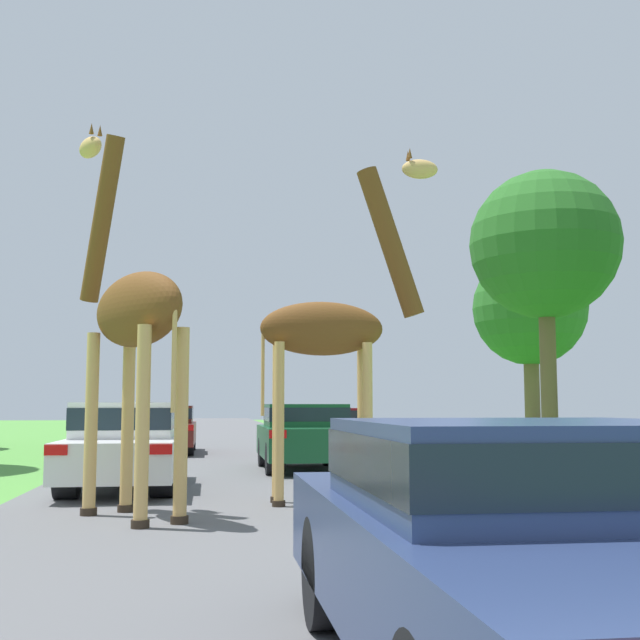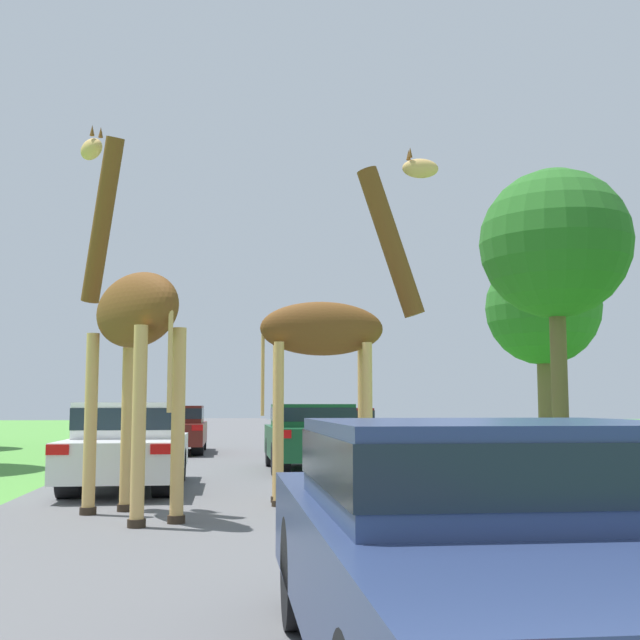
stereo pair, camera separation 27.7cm
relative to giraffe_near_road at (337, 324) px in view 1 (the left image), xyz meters
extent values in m
cube|color=#5B5B5E|center=(-1.18, 17.57, -2.62)|extent=(7.25, 120.00, 0.00)
cylinder|color=tan|center=(0.42, 0.23, -1.46)|extent=(0.14, 0.14, 2.33)
cylinder|color=#2D2319|center=(0.42, 0.23, -2.58)|extent=(0.19, 0.19, 0.09)
cylinder|color=tan|center=(0.41, -0.25, -1.46)|extent=(0.14, 0.14, 2.33)
cylinder|color=#2D2319|center=(0.41, -0.25, -2.58)|extent=(0.19, 0.19, 0.09)
cylinder|color=tan|center=(-0.86, 0.27, -1.46)|extent=(0.14, 0.14, 2.33)
cylinder|color=#2D2319|center=(-0.86, 0.27, -2.58)|extent=(0.19, 0.19, 0.09)
cylinder|color=tan|center=(-0.87, -0.22, -1.46)|extent=(0.14, 0.14, 2.33)
cylinder|color=#2D2319|center=(-0.87, -0.22, -2.58)|extent=(0.19, 0.19, 0.09)
ellipsoid|color=brown|center=(-0.23, 0.01, -0.08)|extent=(1.84, 0.62, 0.80)
cylinder|color=brown|center=(0.82, -0.02, 1.25)|extent=(1.02, 0.34, 2.31)
ellipsoid|color=tan|center=(1.29, -0.03, 2.40)|extent=(0.57, 0.25, 0.30)
cylinder|color=tan|center=(-1.09, 0.03, -0.72)|extent=(0.05, 0.05, 1.28)
cone|color=brown|center=(1.12, 0.04, 2.63)|extent=(0.07, 0.07, 0.16)
cone|color=brown|center=(1.12, -0.10, 2.63)|extent=(0.07, 0.07, 0.16)
cylinder|color=tan|center=(-3.39, -0.79, -1.44)|extent=(0.17, 0.17, 2.38)
cylinder|color=#2D2319|center=(-3.39, -0.79, -2.58)|extent=(0.22, 0.22, 0.10)
cylinder|color=tan|center=(-2.95, -0.52, -1.44)|extent=(0.17, 0.17, 2.38)
cylinder|color=#2D2319|center=(-2.95, -0.52, -2.58)|extent=(0.22, 0.22, 0.10)
cylinder|color=tan|center=(-2.64, -1.99, -1.44)|extent=(0.17, 0.17, 2.38)
cylinder|color=#2D2319|center=(-2.64, -1.99, -2.58)|extent=(0.22, 0.22, 0.10)
cylinder|color=tan|center=(-2.20, -1.71, -1.44)|extent=(0.17, 0.17, 2.38)
cylinder|color=#2D2319|center=(-2.20, -1.71, -2.58)|extent=(0.22, 0.22, 0.10)
ellipsoid|color=brown|center=(-2.79, -1.25, 0.01)|extent=(1.59, 2.03, 0.96)
cylinder|color=brown|center=(-3.39, -0.30, 1.40)|extent=(0.73, 0.96, 2.31)
ellipsoid|color=tan|center=(-3.64, 0.10, 2.56)|extent=(0.50, 0.60, 0.30)
cylinder|color=tan|center=(-2.28, -2.06, -0.64)|extent=(0.06, 0.06, 1.31)
cone|color=brown|center=(-3.61, -0.08, 2.79)|extent=(0.07, 0.07, 0.16)
cone|color=brown|center=(-3.50, -0.01, 2.79)|extent=(0.07, 0.07, 0.16)
cube|color=navy|center=(-0.24, -7.76, -2.02)|extent=(1.97, 4.41, 0.62)
cube|color=navy|center=(-0.24, -7.76, -1.50)|extent=(1.77, 1.99, 0.43)
cube|color=#19232D|center=(-0.24, -7.76, -1.48)|extent=(1.79, 2.01, 0.26)
cylinder|color=black|center=(-1.03, -6.44, -2.27)|extent=(0.39, 0.70, 0.70)
cylinder|color=black|center=(0.55, -6.44, -2.27)|extent=(0.39, 0.70, 0.70)
cube|color=maroon|center=(1.65, 11.63, -2.01)|extent=(1.96, 3.94, 0.62)
cube|color=maroon|center=(1.65, 11.63, -1.50)|extent=(1.76, 1.77, 0.42)
cube|color=#19232D|center=(1.65, 11.63, -1.48)|extent=(1.78, 1.79, 0.25)
cube|color=red|center=(0.84, 9.64, -1.79)|extent=(0.35, 0.03, 0.15)
cube|color=red|center=(2.45, 9.64, -1.79)|extent=(0.35, 0.03, 0.15)
cylinder|color=black|center=(0.86, 12.81, -2.27)|extent=(0.39, 0.71, 0.71)
cylinder|color=black|center=(2.43, 12.81, -2.27)|extent=(0.39, 0.71, 0.71)
cylinder|color=black|center=(0.86, 10.44, -2.27)|extent=(0.39, 0.71, 0.71)
cylinder|color=black|center=(2.43, 10.44, -2.27)|extent=(0.39, 0.71, 0.71)
cube|color=silver|center=(-3.27, 2.48, -2.05)|extent=(1.79, 4.52, 0.61)
cube|color=silver|center=(-3.27, 2.48, -1.46)|extent=(1.61, 2.03, 0.59)
cube|color=#19232D|center=(-3.27, 2.48, -1.43)|extent=(1.63, 2.05, 0.35)
cube|color=red|center=(-4.01, 0.21, -1.84)|extent=(0.32, 0.03, 0.15)
cube|color=red|center=(-2.54, 0.21, -1.84)|extent=(0.32, 0.03, 0.15)
cylinder|color=black|center=(-3.99, 3.84, -2.31)|extent=(0.36, 0.63, 0.63)
cylinder|color=black|center=(-2.56, 3.84, -2.31)|extent=(0.36, 0.63, 0.63)
cylinder|color=black|center=(-3.99, 1.12, -2.31)|extent=(0.36, 0.63, 0.63)
cylinder|color=black|center=(-2.56, 1.12, -2.31)|extent=(0.36, 0.63, 0.63)
cube|color=#561914|center=(-3.11, 12.88, -2.04)|extent=(1.71, 4.57, 0.62)
cube|color=#561914|center=(-3.11, 12.88, -1.48)|extent=(1.54, 2.06, 0.51)
cube|color=#19232D|center=(-3.11, 12.88, -1.45)|extent=(1.55, 2.08, 0.31)
cube|color=red|center=(-3.81, 10.58, -1.82)|extent=(0.31, 0.03, 0.15)
cube|color=red|center=(-2.41, 10.58, -1.82)|extent=(0.31, 0.03, 0.15)
cylinder|color=black|center=(-3.80, 14.25, -2.30)|extent=(0.34, 0.65, 0.65)
cylinder|color=black|center=(-2.43, 14.25, -2.30)|extent=(0.34, 0.65, 0.65)
cylinder|color=black|center=(-3.80, 11.51, -2.30)|extent=(0.34, 0.65, 0.65)
cylinder|color=black|center=(-2.43, 11.51, -2.30)|extent=(0.34, 0.65, 0.65)
cube|color=#144C28|center=(0.26, 6.07, -2.01)|extent=(1.90, 4.00, 0.67)
cube|color=#144C28|center=(0.26, 6.07, -1.43)|extent=(1.71, 1.80, 0.49)
cube|color=#19232D|center=(0.26, 6.07, -1.40)|extent=(1.73, 1.82, 0.29)
cube|color=red|center=(-0.52, 4.06, -1.77)|extent=(0.34, 0.03, 0.16)
cube|color=red|center=(1.03, 4.06, -1.77)|extent=(0.34, 0.03, 0.16)
cylinder|color=black|center=(-0.50, 7.27, -2.29)|extent=(0.38, 0.67, 0.67)
cylinder|color=black|center=(1.02, 7.27, -2.29)|extent=(0.38, 0.67, 0.67)
cylinder|color=black|center=(-0.50, 4.87, -2.29)|extent=(0.38, 0.67, 0.67)
cylinder|color=black|center=(1.02, 4.87, -2.29)|extent=(0.38, 0.67, 0.67)
cylinder|color=brown|center=(11.12, 19.40, -0.29)|extent=(0.62, 0.62, 4.67)
sphere|color=#286623|center=(11.12, 19.40, 2.74)|extent=(4.64, 4.64, 4.64)
cylinder|color=brown|center=(7.73, 10.08, 0.08)|extent=(0.46, 0.46, 5.41)
sphere|color=#286623|center=(7.73, 10.08, 3.43)|extent=(4.32, 4.32, 4.32)
camera|label=1|loc=(-1.87, -11.67, -1.20)|focal=45.00mm
camera|label=2|loc=(-1.60, -11.71, -1.20)|focal=45.00mm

